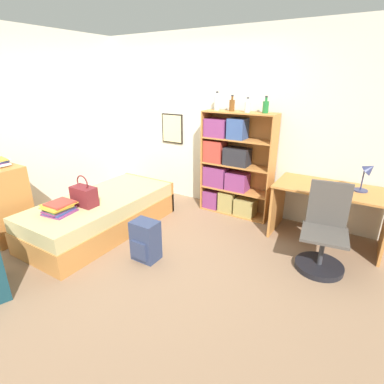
{
  "coord_description": "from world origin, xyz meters",
  "views": [
    {
      "loc": [
        2.28,
        -2.45,
        1.95
      ],
      "look_at": [
        0.64,
        0.2,
        0.75
      ],
      "focal_mm": 28.0,
      "sensor_mm": 36.0,
      "label": 1
    }
  ],
  "objects_px": {
    "desk_chair": "(323,243)",
    "backpack": "(145,241)",
    "bed": "(103,214)",
    "bottle_brown": "(232,105)",
    "dresser": "(3,204)",
    "bottle_blue": "(266,107)",
    "bottle_clear": "(247,107)",
    "handbag": "(84,196)",
    "bottle_green": "(217,103)",
    "book_stack_on_bed": "(59,208)",
    "desk": "(329,203)",
    "bookcase": "(229,168)",
    "desk_lamp": "(368,173)"
  },
  "relations": [
    {
      "from": "desk_chair",
      "to": "backpack",
      "type": "relative_size",
      "value": 2.0
    },
    {
      "from": "bed",
      "to": "bottle_brown",
      "type": "height_order",
      "value": "bottle_brown"
    },
    {
      "from": "dresser",
      "to": "bottle_blue",
      "type": "distance_m",
      "value": 3.56
    },
    {
      "from": "bottle_clear",
      "to": "desk_chair",
      "type": "xyz_separation_m",
      "value": [
        1.26,
        -0.78,
        -1.29
      ]
    },
    {
      "from": "handbag",
      "to": "bottle_green",
      "type": "height_order",
      "value": "bottle_green"
    },
    {
      "from": "book_stack_on_bed",
      "to": "desk",
      "type": "bearing_deg",
      "value": 35.02
    },
    {
      "from": "bottle_green",
      "to": "backpack",
      "type": "xyz_separation_m",
      "value": [
        0.03,
        -1.72,
        -1.38
      ]
    },
    {
      "from": "bottle_clear",
      "to": "bottle_brown",
      "type": "bearing_deg",
      "value": 173.77
    },
    {
      "from": "handbag",
      "to": "bookcase",
      "type": "height_order",
      "value": "bookcase"
    },
    {
      "from": "desk_lamp",
      "to": "backpack",
      "type": "xyz_separation_m",
      "value": [
        -1.99,
        -1.56,
        -0.71
      ]
    },
    {
      "from": "bottle_green",
      "to": "bottle_clear",
      "type": "relative_size",
      "value": 1.32
    },
    {
      "from": "backpack",
      "to": "dresser",
      "type": "bearing_deg",
      "value": -163.0
    },
    {
      "from": "bottle_clear",
      "to": "desk_lamp",
      "type": "relative_size",
      "value": 0.53
    },
    {
      "from": "dresser",
      "to": "desk",
      "type": "distance_m",
      "value": 4.04
    },
    {
      "from": "bed",
      "to": "bottle_clear",
      "type": "xyz_separation_m",
      "value": [
        1.4,
        1.43,
        1.35
      ]
    },
    {
      "from": "desk_lamp",
      "to": "bottle_green",
      "type": "bearing_deg",
      "value": 175.48
    },
    {
      "from": "bottle_green",
      "to": "desk_lamp",
      "type": "height_order",
      "value": "bottle_green"
    },
    {
      "from": "bottle_brown",
      "to": "backpack",
      "type": "distance_m",
      "value": 2.19
    },
    {
      "from": "bookcase",
      "to": "bottle_clear",
      "type": "relative_size",
      "value": 7.78
    },
    {
      "from": "backpack",
      "to": "bottle_clear",
      "type": "bearing_deg",
      "value": 74.84
    },
    {
      "from": "bed",
      "to": "dresser",
      "type": "distance_m",
      "value": 1.21
    },
    {
      "from": "bed",
      "to": "desk_lamp",
      "type": "relative_size",
      "value": 5.56
    },
    {
      "from": "dresser",
      "to": "bottle_brown",
      "type": "relative_size",
      "value": 4.32
    },
    {
      "from": "bottle_clear",
      "to": "desk",
      "type": "height_order",
      "value": "bottle_clear"
    },
    {
      "from": "bottle_clear",
      "to": "desk",
      "type": "xyz_separation_m",
      "value": [
        1.2,
        -0.16,
        -1.08
      ]
    },
    {
      "from": "dresser",
      "to": "bookcase",
      "type": "xyz_separation_m",
      "value": [
        2.05,
        2.24,
        0.22
      ]
    },
    {
      "from": "bottle_clear",
      "to": "dresser",
      "type": "bearing_deg",
      "value": -135.53
    },
    {
      "from": "bottle_blue",
      "to": "desk_chair",
      "type": "distance_m",
      "value": 1.85
    },
    {
      "from": "dresser",
      "to": "bookcase",
      "type": "relative_size",
      "value": 0.62
    },
    {
      "from": "book_stack_on_bed",
      "to": "bed",
      "type": "bearing_deg",
      "value": 85.53
    },
    {
      "from": "bed",
      "to": "desk",
      "type": "bearing_deg",
      "value": 26.01
    },
    {
      "from": "bottle_brown",
      "to": "desk_chair",
      "type": "bearing_deg",
      "value": -28.38
    },
    {
      "from": "handbag",
      "to": "dresser",
      "type": "xyz_separation_m",
      "value": [
        -0.9,
        -0.52,
        -0.13
      ]
    },
    {
      "from": "bed",
      "to": "dresser",
      "type": "xyz_separation_m",
      "value": [
        -0.87,
        -0.8,
        0.24
      ]
    },
    {
      "from": "book_stack_on_bed",
      "to": "bottle_clear",
      "type": "height_order",
      "value": "bottle_clear"
    },
    {
      "from": "handbag",
      "to": "desk_lamp",
      "type": "distance_m",
      "value": 3.33
    },
    {
      "from": "desk",
      "to": "book_stack_on_bed",
      "type": "bearing_deg",
      "value": -144.98
    },
    {
      "from": "dresser",
      "to": "desk",
      "type": "xyz_separation_m",
      "value": [
        3.47,
        2.07,
        0.04
      ]
    },
    {
      "from": "book_stack_on_bed",
      "to": "desk_chair",
      "type": "distance_m",
      "value": 2.99
    },
    {
      "from": "book_stack_on_bed",
      "to": "bookcase",
      "type": "xyz_separation_m",
      "value": [
        1.22,
        2.03,
        0.16
      ]
    },
    {
      "from": "bottle_brown",
      "to": "bottle_clear",
      "type": "relative_size",
      "value": 1.12
    },
    {
      "from": "bottle_brown",
      "to": "bottle_clear",
      "type": "distance_m",
      "value": 0.24
    },
    {
      "from": "bookcase",
      "to": "desk_chair",
      "type": "height_order",
      "value": "bookcase"
    },
    {
      "from": "bottle_brown",
      "to": "backpack",
      "type": "relative_size",
      "value": 0.46
    },
    {
      "from": "book_stack_on_bed",
      "to": "dresser",
      "type": "xyz_separation_m",
      "value": [
        -0.82,
        -0.22,
        -0.06
      ]
    },
    {
      "from": "desk",
      "to": "backpack",
      "type": "bearing_deg",
      "value": -137.48
    },
    {
      "from": "bed",
      "to": "book_stack_on_bed",
      "type": "height_order",
      "value": "book_stack_on_bed"
    },
    {
      "from": "bed",
      "to": "handbag",
      "type": "bearing_deg",
      "value": -83.51
    },
    {
      "from": "desk_lamp",
      "to": "dresser",
      "type": "bearing_deg",
      "value": -150.88
    },
    {
      "from": "book_stack_on_bed",
      "to": "bottle_blue",
      "type": "relative_size",
      "value": 1.64
    }
  ]
}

